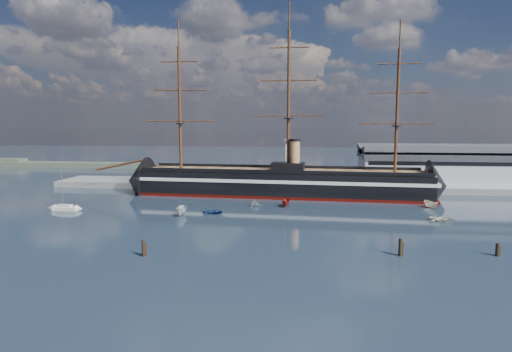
# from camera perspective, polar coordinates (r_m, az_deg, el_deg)

# --- Properties ---
(ground) EXTENTS (600.00, 600.00, 0.00)m
(ground) POSITION_cam_1_polar(r_m,az_deg,el_deg) (113.92, 2.52, -4.23)
(ground) COLOR #253244
(ground) RESTS_ON ground
(quay) EXTENTS (180.00, 18.00, 2.00)m
(quay) POSITION_cam_1_polar(r_m,az_deg,el_deg) (149.05, 7.47, -1.62)
(quay) COLOR slate
(quay) RESTS_ON ground
(warehouse) EXTENTS (63.00, 21.00, 11.60)m
(warehouse) POSITION_cam_1_polar(r_m,az_deg,el_deg) (159.81, 24.99, 1.24)
(warehouse) COLOR #B7BABC
(warehouse) RESTS_ON ground
(quay_tower) EXTENTS (5.00, 5.00, 15.00)m
(quay_tower) POSITION_cam_1_polar(r_m,az_deg,el_deg) (145.05, 4.77, 2.06)
(quay_tower) COLOR silver
(quay_tower) RESTS_ON ground
(shoreline) EXTENTS (120.00, 10.00, 4.00)m
(shoreline) POSITION_cam_1_polar(r_m,az_deg,el_deg) (254.85, -28.47, 1.47)
(shoreline) COLOR #3F4C38
(shoreline) RESTS_ON ground
(warship) EXTENTS (113.31, 21.23, 53.94)m
(warship) POSITION_cam_1_polar(r_m,az_deg,el_deg) (133.02, 2.65, -0.85)
(warship) COLOR black
(warship) RESTS_ON ground
(sailboat) EXTENTS (7.17, 2.59, 11.26)m
(sailboat) POSITION_cam_1_polar(r_m,az_deg,el_deg) (120.40, -24.12, -3.88)
(sailboat) COLOR silver
(sailboat) RESTS_ON ground
(motorboat_a) EXTENTS (6.95, 3.03, 2.71)m
(motorboat_a) POSITION_cam_1_polar(r_m,az_deg,el_deg) (106.10, -9.91, -5.16)
(motorboat_a) COLOR silver
(motorboat_a) RESTS_ON ground
(motorboat_b) EXTENTS (1.49, 3.28, 1.49)m
(motorboat_b) POSITION_cam_1_polar(r_m,az_deg,el_deg) (106.71, -5.72, -5.02)
(motorboat_b) COLOR navy
(motorboat_b) RESTS_ON ground
(motorboat_c) EXTENTS (5.97, 2.29, 2.37)m
(motorboat_c) POSITION_cam_1_polar(r_m,az_deg,el_deg) (115.35, 4.00, -4.10)
(motorboat_c) COLOR maroon
(motorboat_c) RESTS_ON ground
(motorboat_d) EXTENTS (5.66, 5.26, 1.98)m
(motorboat_d) POSITION_cam_1_polar(r_m,az_deg,el_deg) (115.77, -0.15, -4.04)
(motorboat_d) COLOR beige
(motorboat_d) RESTS_ON ground
(motorboat_e) EXTENTS (2.58, 3.47, 1.51)m
(motorboat_e) POSITION_cam_1_polar(r_m,az_deg,el_deg) (106.89, 23.48, -5.55)
(motorboat_e) COLOR silver
(motorboat_e) RESTS_ON ground
(motorboat_f) EXTENTS (6.12, 4.09, 2.30)m
(motorboat_f) POSITION_cam_1_polar(r_m,az_deg,el_deg) (122.67, 22.27, -3.94)
(motorboat_f) COLOR #FFF4CE
(motorboat_f) RESTS_ON ground
(piling_near_left) EXTENTS (0.64, 0.64, 3.52)m
(piling_near_left) POSITION_cam_1_polar(r_m,az_deg,el_deg) (75.46, -14.73, -10.30)
(piling_near_left) COLOR black
(piling_near_left) RESTS_ON ground
(piling_near_right) EXTENTS (0.64, 0.64, 3.71)m
(piling_near_right) POSITION_cam_1_polar(r_m,az_deg,el_deg) (77.15, 18.65, -10.06)
(piling_near_right) COLOR black
(piling_near_right) RESTS_ON ground
(piling_far_right) EXTENTS (0.64, 0.64, 2.94)m
(piling_far_right) POSITION_cam_1_polar(r_m,az_deg,el_deg) (83.63, 29.46, -9.28)
(piling_far_right) COLOR black
(piling_far_right) RESTS_ON ground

